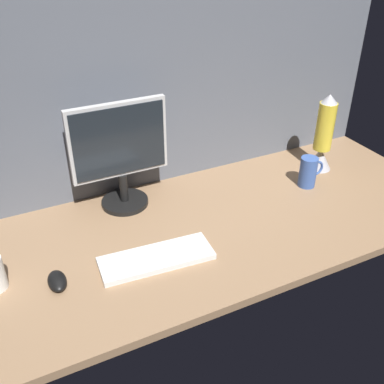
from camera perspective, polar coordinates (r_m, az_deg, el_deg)
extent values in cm
cube|color=#8C6B4C|center=(170.44, 4.14, -3.47)|extent=(180.00, 80.00, 3.00)
cube|color=#565B66|center=(181.77, -1.38, 13.39)|extent=(180.00, 5.00, 78.54)
cylinder|color=black|center=(177.58, -8.45, -1.23)|extent=(18.00, 18.00, 1.80)
cylinder|color=black|center=(174.21, -8.62, 0.53)|extent=(3.20, 3.20, 11.00)
cube|color=#B7B7B7|center=(165.86, -9.27, 6.50)|extent=(36.50, 2.40, 28.23)
cube|color=black|center=(164.64, -9.12, 6.31)|extent=(34.10, 0.60, 25.83)
cube|color=silver|center=(148.88, -4.51, -8.32)|extent=(37.92, 15.91, 2.00)
ellipsoid|color=black|center=(145.31, -16.65, -10.70)|extent=(5.83, 9.73, 3.40)
cylinder|color=#38569E|center=(190.76, 14.41, 2.47)|extent=(7.02, 7.02, 12.77)
torus|color=#38569E|center=(193.05, 15.43, 2.90)|extent=(6.62, 1.00, 6.62)
cone|color=#A5A5AD|center=(206.65, 15.82, 4.10)|extent=(10.39, 10.39, 9.45)
cylinder|color=gold|center=(200.37, 16.45, 7.92)|extent=(7.56, 7.56, 20.78)
cone|color=#A5A5AD|center=(195.99, 16.99, 11.20)|extent=(6.80, 6.80, 3.78)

